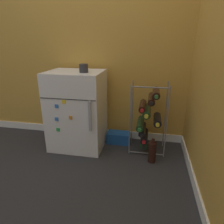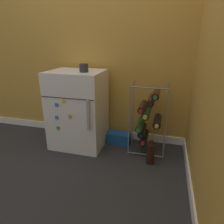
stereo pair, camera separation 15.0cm
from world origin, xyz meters
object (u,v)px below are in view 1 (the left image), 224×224
wine_rack (147,119)px  fridge_top_cup (84,68)px  soda_box (118,137)px  loose_bottle_floor (152,152)px  mini_fridge (77,110)px

wine_rack → fridge_top_cup: size_ratio=8.59×
soda_box → loose_bottle_floor: loose_bottle_floor is taller
mini_fridge → soda_box: mini_fridge is taller
soda_box → loose_bottle_floor: size_ratio=1.03×
soda_box → loose_bottle_floor: 0.51m
wine_rack → fridge_top_cup: fridge_top_cup is taller
fridge_top_cup → loose_bottle_floor: fridge_top_cup is taller
wine_rack → mini_fridge: bearing=-177.4°
loose_bottle_floor → wine_rack: bearing=107.4°
mini_fridge → loose_bottle_floor: bearing=-12.9°
wine_rack → soda_box: (-0.32, 0.11, -0.31)m
soda_box → loose_bottle_floor: (0.39, -0.33, 0.05)m
soda_box → fridge_top_cup: 0.91m
soda_box → fridge_top_cup: bearing=-146.7°
mini_fridge → fridge_top_cup: bearing=-28.4°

